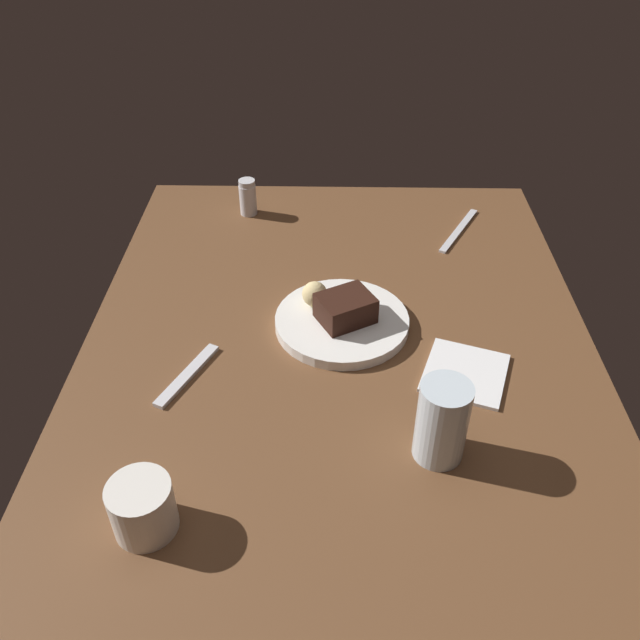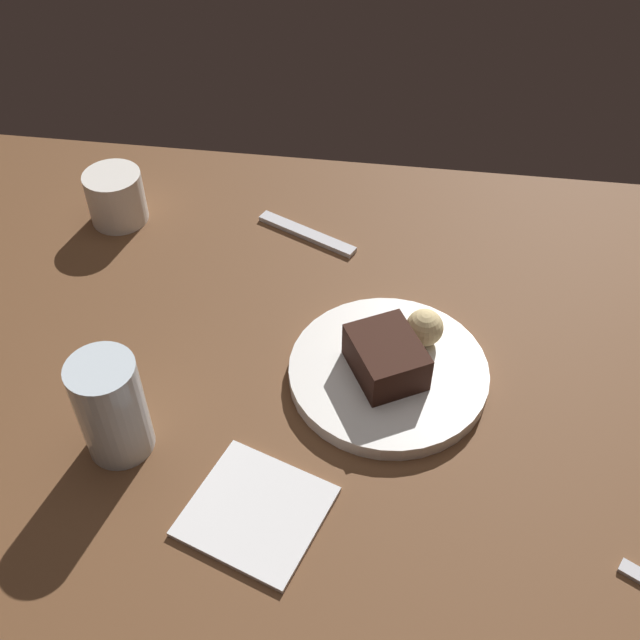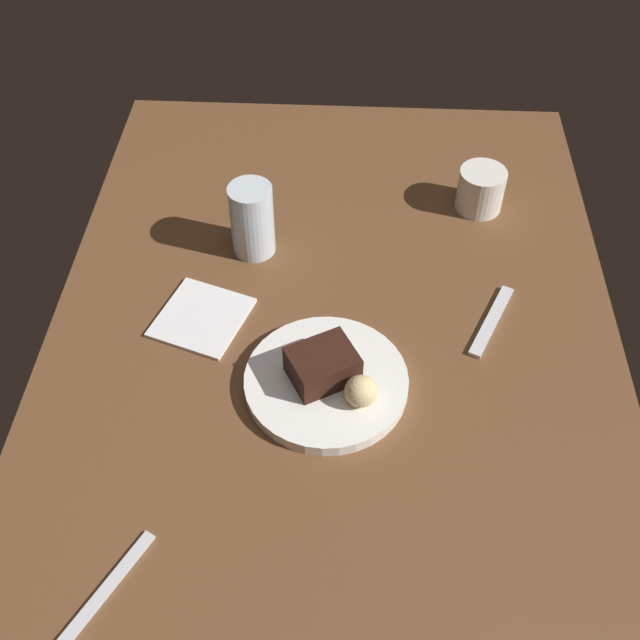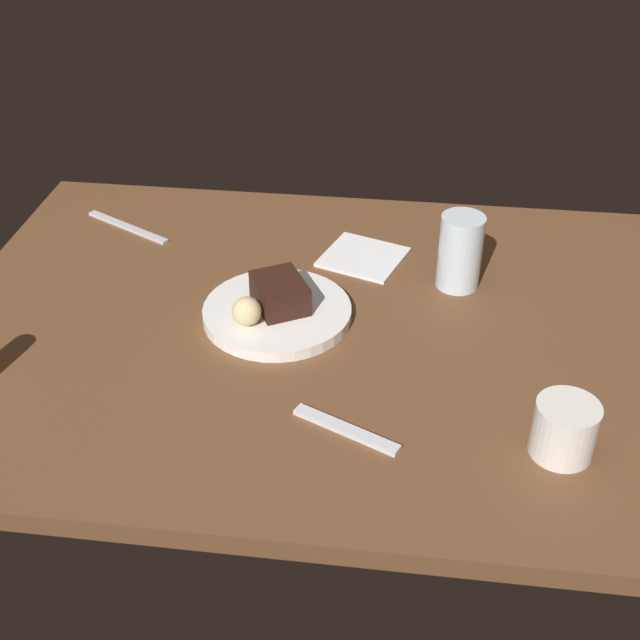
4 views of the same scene
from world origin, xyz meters
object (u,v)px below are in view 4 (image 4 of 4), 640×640
at_px(butter_knife, 128,227).
at_px(water_glass, 460,252).
at_px(dessert_plate, 277,312).
at_px(chocolate_cake_slice, 280,293).
at_px(coffee_cup, 564,429).
at_px(dessert_spoon, 346,429).
at_px(bread_roll, 247,311).
at_px(folded_napkin, 363,257).

bearing_deg(butter_knife, water_glass, -162.77).
bearing_deg(dessert_plate, chocolate_cake_slice, 52.80).
distance_m(coffee_cup, butter_knife, 0.86).
distance_m(water_glass, dessert_spoon, 0.40).
height_order(bread_roll, butter_knife, bread_roll).
bearing_deg(butter_knife, folded_napkin, -158.70).
height_order(butter_knife, folded_napkin, folded_napkin).
bearing_deg(folded_napkin, bread_roll, -122.51).
distance_m(dessert_spoon, butter_knife, 0.66).
distance_m(bread_roll, coffee_cup, 0.47).
bearing_deg(coffee_cup, folded_napkin, 122.97).
relative_size(bread_roll, coffee_cup, 0.56).
bearing_deg(water_glass, chocolate_cake_slice, -155.24).
relative_size(water_glass, dessert_spoon, 0.82).
bearing_deg(chocolate_cake_slice, coffee_cup, -32.23).
xyz_separation_m(bread_roll, folded_napkin, (0.15, 0.24, -0.04)).
bearing_deg(dessert_plate, coffee_cup, -31.42).
distance_m(chocolate_cake_slice, dessert_spoon, 0.28).
bearing_deg(coffee_cup, water_glass, 108.49).
relative_size(chocolate_cake_slice, bread_roll, 1.99).
height_order(water_glass, butter_knife, water_glass).
relative_size(water_glass, butter_knife, 0.65).
bearing_deg(chocolate_cake_slice, folded_napkin, 59.07).
xyz_separation_m(dessert_spoon, folded_napkin, (-0.01, 0.43, -0.00)).
bearing_deg(water_glass, butter_knife, 168.93).
xyz_separation_m(chocolate_cake_slice, water_glass, (0.27, 0.12, 0.02)).
height_order(dessert_plate, bread_roll, bread_roll).
bearing_deg(dessert_plate, dessert_spoon, -61.61).
relative_size(coffee_cup, dessert_spoon, 0.52).
bearing_deg(chocolate_cake_slice, dessert_spoon, -62.86).
bearing_deg(chocolate_cake_slice, water_glass, 24.76).
bearing_deg(dessert_plate, bread_roll, -127.76).
relative_size(dessert_plate, water_glass, 1.84).
height_order(bread_roll, coffee_cup, coffee_cup).
distance_m(chocolate_cake_slice, coffee_cup, 0.46).
distance_m(bread_roll, water_glass, 0.36).
xyz_separation_m(dessert_plate, water_glass, (0.27, 0.13, 0.05)).
distance_m(dessert_plate, butter_knife, 0.40).
relative_size(dessert_spoon, butter_knife, 0.79).
distance_m(dessert_plate, dessert_spoon, 0.27).
height_order(chocolate_cake_slice, folded_napkin, chocolate_cake_slice).
distance_m(butter_knife, folded_napkin, 0.43).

